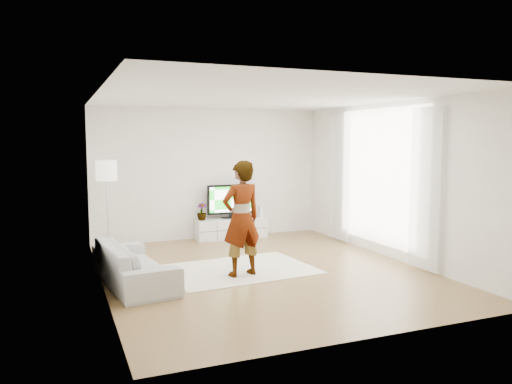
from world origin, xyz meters
name	(u,v)px	position (x,y,z in m)	size (l,w,h in m)	color
floor	(263,271)	(0.00, 0.00, 0.00)	(6.00, 6.00, 0.00)	olive
ceiling	(263,97)	(0.00, 0.00, 2.80)	(6.00, 6.00, 0.00)	white
wall_left	(100,191)	(-2.50, 0.00, 1.40)	(0.02, 6.00, 2.80)	white
wall_right	(392,181)	(2.50, 0.00, 1.40)	(0.02, 6.00, 2.80)	white
wall_back	(209,174)	(0.00, 3.00, 1.40)	(5.00, 0.02, 2.80)	white
wall_front	(373,210)	(0.00, -3.00, 1.40)	(5.00, 0.02, 2.80)	white
window	(381,177)	(2.48, 0.30, 1.45)	(0.01, 2.60, 2.50)	white
curtain_near	(425,189)	(2.40, -1.00, 1.35)	(0.04, 0.70, 2.60)	white
curtain_far	(340,177)	(2.40, 1.60, 1.35)	(0.04, 0.70, 2.60)	white
media_console	(231,228)	(0.41, 2.76, 0.22)	(1.55, 0.44, 0.44)	silver
television	(231,200)	(0.41, 2.79, 0.83)	(1.05, 0.21, 0.73)	black
game_console	(260,211)	(1.09, 2.76, 0.55)	(0.05, 0.17, 0.23)	white
potted_plant	(202,212)	(-0.25, 2.77, 0.62)	(0.20, 0.20, 0.36)	#3F7238
rug	(239,269)	(-0.34, 0.20, 0.01)	(2.35, 1.70, 0.01)	white
player	(241,218)	(-0.43, -0.16, 0.91)	(0.66, 0.43, 1.80)	#334772
sofa	(134,264)	(-2.05, 0.04, 0.30)	(2.07, 0.81, 0.60)	beige
floor_lamp	(107,175)	(-2.20, 2.31, 1.48)	(0.39, 0.39, 1.75)	silver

